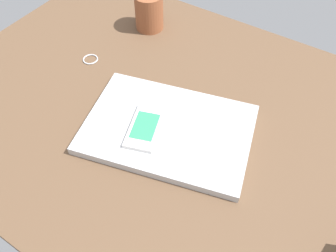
{
  "coord_description": "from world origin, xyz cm",
  "views": [
    {
      "loc": [
        22.96,
        -42.86,
        60.49
      ],
      "look_at": [
        -1.18,
        -5.24,
        5.0
      ],
      "focal_mm": 36.37,
      "sensor_mm": 36.0,
      "label": 1
    }
  ],
  "objects": [
    {
      "name": "desk_surface",
      "position": [
        0.0,
        0.0,
        1.5
      ],
      "size": [
        120.0,
        80.0,
        3.0
      ],
      "primitive_type": "cube",
      "color": "brown",
      "rests_on": "ground"
    },
    {
      "name": "pen_cup",
      "position": [
        -25.88,
        23.72,
        7.93
      ],
      "size": [
        7.73,
        7.73,
        9.86
      ],
      "primitive_type": "cylinder",
      "color": "brown",
      "rests_on": "desk_surface"
    },
    {
      "name": "cell_phone_on_laptop",
      "position": [
        -4.84,
        -8.34,
        5.38
      ],
      "size": [
        9.49,
        12.98,
        1.04
      ],
      "color": "silver",
      "rests_on": "laptop_closed"
    },
    {
      "name": "laptop_closed",
      "position": [
        -1.18,
        -5.24,
        3.94
      ],
      "size": [
        39.5,
        31.49,
        1.89
      ],
      "primitive_type": "cube",
      "rotation": [
        0.0,
        0.0,
        0.25
      ],
      "color": "#B7BABC",
      "rests_on": "desk_surface"
    },
    {
      "name": "key_ring",
      "position": [
        -30.71,
        3.78,
        3.18
      ],
      "size": [
        3.94,
        3.94,
        0.36
      ],
      "primitive_type": "torus",
      "color": "silver",
      "rests_on": "desk_surface"
    }
  ]
}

